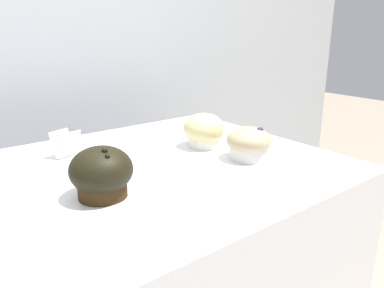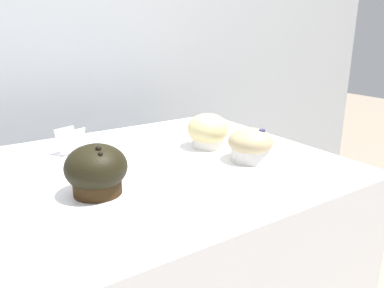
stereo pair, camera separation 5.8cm
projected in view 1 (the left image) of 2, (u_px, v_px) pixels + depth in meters
wall_back at (18, 117)px, 1.17m from camera, size 3.20×0.10×1.80m
muffin_front_center at (249, 144)px, 0.83m from camera, size 0.10×0.10×0.07m
muffin_back_left at (102, 173)px, 0.64m from camera, size 0.11×0.11×0.09m
muffin_back_right at (204, 131)px, 0.91m from camera, size 0.10×0.10×0.08m
price_card at (65, 144)px, 0.83m from camera, size 0.06×0.05×0.06m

